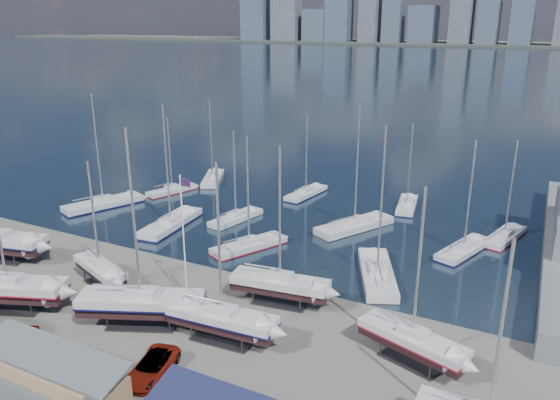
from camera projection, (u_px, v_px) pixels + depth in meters
The scene contains 27 objects.
ground at pixel (173, 314), 50.74m from camera, with size 1400.00×1400.00×0.00m, color #605E59.
water at pixel (509, 67), 312.44m from camera, with size 1400.00×600.00×0.40m, color #1A2A3D.
far_shore at pixel (536, 46), 531.49m from camera, with size 1400.00×80.00×2.20m, color #2D332D.
skyline at pixel (533, 4), 517.62m from camera, with size 639.14×43.80×107.69m.
shed_grey at pixel (22, 395), 36.56m from camera, with size 12.60×8.40×4.17m.
sailboat_cradle_1 at pixel (8, 288), 51.02m from camera, with size 11.24×6.79×17.47m.
sailboat_cradle_2 at pixel (100, 269), 55.53m from camera, with size 8.24×4.93×13.23m.
sailboat_cradle_3 at pixel (141, 303), 48.37m from camera, with size 11.51×7.36×17.93m.
sailboat_cradle_4 at pixel (280, 284), 52.06m from camera, with size 9.76×3.88×15.54m.
sailboat_cradle_5 at pixel (222, 319), 46.01m from camera, with size 9.86×3.34×15.70m.
sailboat_cradle_6 at pixel (412, 340), 43.01m from camera, with size 9.39×5.19×14.73m.
sailboat_moored_0 at pixel (103, 205), 79.36m from camera, with size 7.32×11.83×17.15m.
sailboat_moored_1 at pixel (172, 191), 85.98m from camera, with size 4.92×8.62×12.43m.
sailboat_moored_2 at pixel (213, 180), 92.07m from camera, with size 6.49×9.72×14.35m.
sailboat_moored_3 at pixel (171, 225), 71.85m from camera, with size 4.22×11.59×16.96m.
sailboat_moored_4 at pixel (236, 219), 74.05m from camera, with size 4.03×8.91×13.00m.
sailboat_moored_5 at pixel (306, 194), 84.47m from camera, with size 3.73×9.21×13.38m.
sailboat_moored_6 at pixel (249, 247), 64.94m from camera, with size 6.62×9.80×14.34m.
sailboat_moored_7 at pixel (354, 227), 71.02m from camera, with size 8.05×11.48×17.06m.
sailboat_moored_8 at pixel (407, 206), 79.06m from camera, with size 3.81×9.02×13.08m.
sailboat_moored_9 at pixel (377, 276), 57.59m from camera, with size 7.44×11.69×17.16m.
sailboat_moored_10 at pixel (464, 251), 63.90m from camera, with size 5.42×9.82×14.15m.
sailboat_moored_11 at pixel (504, 238), 67.67m from camera, with size 4.64×9.17×13.20m.
car_a at pixel (20, 343), 44.79m from camera, with size 1.84×4.58×1.56m, color gray.
car_b at pixel (8, 343), 44.91m from camera, with size 1.52×4.36×1.43m, color gray.
car_c at pixel (152, 367), 41.75m from camera, with size 2.59×5.62×1.56m, color gray.
flagpole at pixel (184, 231), 50.45m from camera, with size 1.13×0.12×12.85m.
Camera 1 is at (29.35, -45.27, 26.12)m, focal length 35.00 mm.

